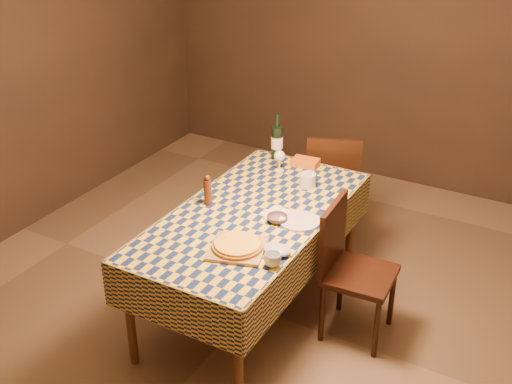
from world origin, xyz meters
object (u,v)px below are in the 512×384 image
(chair_far, at_px, (332,181))
(chair_right, at_px, (348,263))
(dining_table, at_px, (252,223))
(white_plate, at_px, (299,221))
(wine_bottle, at_px, (277,141))
(pizza, at_px, (238,245))
(bowl, at_px, (277,219))
(cutting_board, at_px, (238,248))

(chair_far, height_order, chair_right, same)
(dining_table, bearing_deg, white_plate, 7.40)
(wine_bottle, bearing_deg, chair_far, 40.22)
(chair_far, bearing_deg, pizza, -87.81)
(dining_table, xyz_separation_m, white_plate, (0.32, 0.04, 0.08))
(dining_table, bearing_deg, wine_bottle, 107.36)
(bowl, relative_size, chair_right, 0.14)
(white_plate, xyz_separation_m, chair_far, (-0.23, 1.11, -0.25))
(dining_table, bearing_deg, chair_right, 10.34)
(dining_table, distance_m, bowl, 0.22)
(white_plate, bearing_deg, chair_far, 101.91)
(chair_far, bearing_deg, white_plate, -78.09)
(pizza, height_order, chair_far, chair_far)
(white_plate, bearing_deg, bowl, -153.82)
(white_plate, height_order, chair_right, chair_right)
(chair_far, bearing_deg, chair_right, -61.93)
(dining_table, height_order, pizza, pizza)
(wine_bottle, xyz_separation_m, chair_far, (0.35, 0.30, -0.38))
(wine_bottle, distance_m, chair_right, 1.23)
(dining_table, height_order, chair_right, chair_right)
(cutting_board, height_order, wine_bottle, wine_bottle)
(wine_bottle, bearing_deg, cutting_board, -72.21)
(white_plate, bearing_deg, cutting_board, -110.25)
(cutting_board, xyz_separation_m, wine_bottle, (-0.41, 1.29, 0.12))
(dining_table, xyz_separation_m, bowl, (0.19, -0.02, 0.10))
(pizza, bearing_deg, chair_right, 47.97)
(pizza, bearing_deg, cutting_board, -90.00)
(wine_bottle, height_order, chair_right, wine_bottle)
(cutting_board, bearing_deg, pizza, 90.00)
(wine_bottle, bearing_deg, white_plate, -54.24)
(cutting_board, distance_m, white_plate, 0.50)
(chair_far, bearing_deg, cutting_board, -87.81)
(dining_table, distance_m, wine_bottle, 0.92)
(cutting_board, bearing_deg, bowl, 83.34)
(cutting_board, xyz_separation_m, chair_far, (-0.06, 1.58, -0.26))
(cutting_board, xyz_separation_m, white_plate, (0.17, 0.47, -0.00))
(cutting_board, distance_m, bowl, 0.41)
(pizza, xyz_separation_m, chair_far, (-0.06, 1.58, -0.28))
(cutting_board, xyz_separation_m, pizza, (0.00, 0.00, 0.02))
(cutting_board, relative_size, pizza, 0.81)
(bowl, height_order, wine_bottle, wine_bottle)
(chair_right, bearing_deg, white_plate, -166.78)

